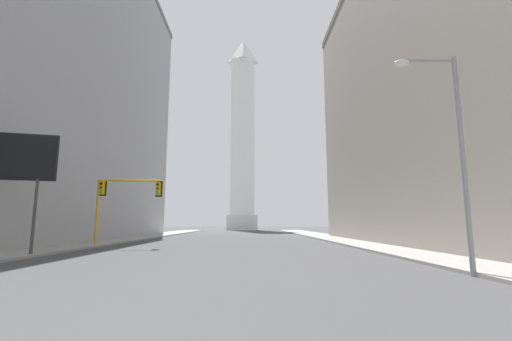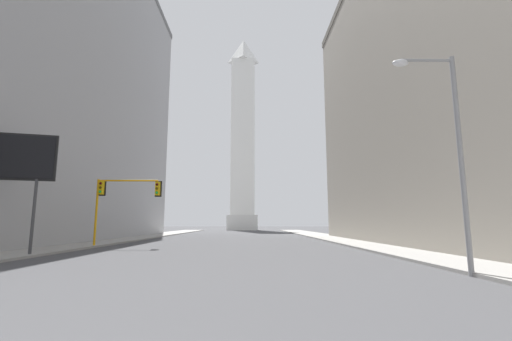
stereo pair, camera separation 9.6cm
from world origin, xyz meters
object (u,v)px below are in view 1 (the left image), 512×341
object	(u,v)px
obelisk	(243,135)
billboard_sign	(1,159)
traffic_light_mid_left	(120,195)
street_lamp	(452,138)

from	to	relation	value
obelisk	billboard_sign	xyz separation A→B (m)	(-12.68, -75.99, -21.57)
traffic_light_mid_left	street_lamp	xyz separation A→B (m)	(18.51, -15.57, 0.95)
billboard_sign	obelisk	bearing A→B (deg)	80.52
traffic_light_mid_left	street_lamp	distance (m)	24.21
billboard_sign	street_lamp	bearing A→B (deg)	-18.01
obelisk	street_lamp	xyz separation A→B (m)	(9.81, -83.30, -22.07)
traffic_light_mid_left	billboard_sign	world-z (taller)	billboard_sign
obelisk	billboard_sign	bearing A→B (deg)	-99.48
street_lamp	billboard_sign	size ratio (longest dim) A/B	1.17
traffic_light_mid_left	billboard_sign	size ratio (longest dim) A/B	0.76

